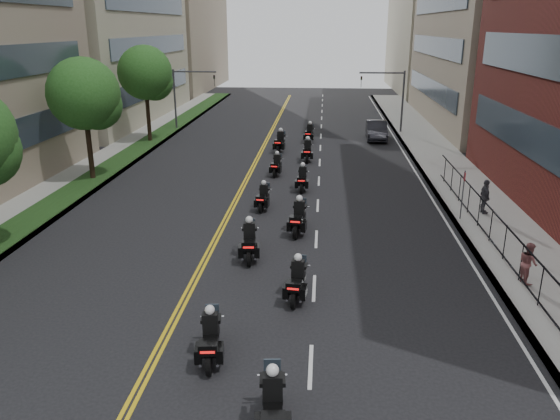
# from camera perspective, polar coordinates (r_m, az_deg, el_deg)

# --- Properties ---
(sidewalk_right) EXTENTS (4.00, 90.00, 0.15)m
(sidewalk_right) POSITION_cam_1_polar(r_m,az_deg,el_deg) (35.90, 18.28, 2.70)
(sidewalk_right) COLOR gray
(sidewalk_right) RESTS_ON ground
(sidewalk_left) EXTENTS (4.00, 90.00, 0.15)m
(sidewalk_left) POSITION_cam_1_polar(r_m,az_deg,el_deg) (38.10, -19.46, 3.47)
(sidewalk_left) COLOR gray
(sidewalk_left) RESTS_ON ground
(grass_strip) EXTENTS (2.00, 90.00, 0.04)m
(grass_strip) POSITION_cam_1_polar(r_m,az_deg,el_deg) (37.76, -18.37, 3.60)
(grass_strip) COLOR #1A3613
(grass_strip) RESTS_ON sidewalk_left
(building_right_far) EXTENTS (15.00, 28.00, 26.00)m
(building_right_far) POSITION_cam_1_polar(r_m,az_deg,el_deg) (88.54, 17.46, 20.24)
(building_right_far) COLOR #AEA98C
(building_right_far) RESTS_ON ground
(building_left_far) EXTENTS (16.00, 28.00, 26.00)m
(building_left_far) POSITION_cam_1_polar(r_m,az_deg,el_deg) (90.31, -12.59, 20.58)
(building_left_far) COLOR gray
(building_left_far) RESTS_ON ground
(iron_fence) EXTENTS (0.05, 28.00, 1.50)m
(iron_fence) POSITION_cam_1_polar(r_m,az_deg,el_deg) (23.53, 23.13, -4.02)
(iron_fence) COLOR black
(iron_fence) RESTS_ON sidewalk_right
(street_trees) EXTENTS (4.40, 38.40, 7.98)m
(street_trees) POSITION_cam_1_polar(r_m,az_deg,el_deg) (31.08, -23.50, 9.31)
(street_trees) COLOR black
(street_trees) RESTS_ON ground
(traffic_signal_right) EXTENTS (4.09, 0.20, 5.60)m
(traffic_signal_right) POSITION_cam_1_polar(r_m,az_deg,el_deg) (51.28, 11.67, 11.95)
(traffic_signal_right) COLOR #3F3F44
(traffic_signal_right) RESTS_ON ground
(traffic_signal_left) EXTENTS (4.09, 0.20, 5.60)m
(traffic_signal_left) POSITION_cam_1_polar(r_m,az_deg,el_deg) (52.52, -9.95, 12.21)
(traffic_signal_left) COLOR #3F3F44
(traffic_signal_left) RESTS_ON ground
(motorcycle_1) EXTENTS (0.70, 2.47, 1.82)m
(motorcycle_1) POSITION_cam_1_polar(r_m,az_deg,el_deg) (13.88, -0.76, -19.95)
(motorcycle_1) COLOR black
(motorcycle_1) RESTS_ON ground
(motorcycle_2) EXTENTS (0.67, 2.32, 1.72)m
(motorcycle_2) POSITION_cam_1_polar(r_m,az_deg,el_deg) (16.54, -7.27, -13.25)
(motorcycle_2) COLOR black
(motorcycle_2) RESTS_ON ground
(motorcycle_3) EXTENTS (0.66, 2.31, 1.71)m
(motorcycle_3) POSITION_cam_1_polar(r_m,az_deg,el_deg) (19.75, 1.81, -7.49)
(motorcycle_3) COLOR black
(motorcycle_3) RESTS_ON ground
(motorcycle_4) EXTENTS (0.69, 2.50, 1.84)m
(motorcycle_4) POSITION_cam_1_polar(r_m,az_deg,el_deg) (23.06, -3.21, -3.39)
(motorcycle_4) COLOR black
(motorcycle_4) RESTS_ON ground
(motorcycle_5) EXTENTS (0.72, 2.49, 1.84)m
(motorcycle_5) POSITION_cam_1_polar(r_m,az_deg,el_deg) (25.84, 1.97, -0.90)
(motorcycle_5) COLOR black
(motorcycle_5) RESTS_ON ground
(motorcycle_6) EXTENTS (0.59, 2.14, 1.58)m
(motorcycle_6) POSITION_cam_1_polar(r_m,az_deg,el_deg) (29.25, -1.75, 1.26)
(motorcycle_6) COLOR black
(motorcycle_6) RESTS_ON ground
(motorcycle_7) EXTENTS (0.53, 2.29, 1.69)m
(motorcycle_7) POSITION_cam_1_polar(r_m,az_deg,el_deg) (32.69, 2.36, 3.21)
(motorcycle_7) COLOR black
(motorcycle_7) RESTS_ON ground
(motorcycle_8) EXTENTS (0.62, 2.18, 1.61)m
(motorcycle_8) POSITION_cam_1_polar(r_m,az_deg,el_deg) (36.06, -0.34, 4.65)
(motorcycle_8) COLOR black
(motorcycle_8) RESTS_ON ground
(motorcycle_9) EXTENTS (0.57, 2.46, 1.82)m
(motorcycle_9) POSITION_cam_1_polar(r_m,az_deg,el_deg) (39.92, 2.89, 6.13)
(motorcycle_9) COLOR black
(motorcycle_9) RESTS_ON ground
(motorcycle_10) EXTENTS (0.73, 2.54, 1.87)m
(motorcycle_10) POSITION_cam_1_polar(r_m,az_deg,el_deg) (42.86, 0.03, 7.06)
(motorcycle_10) COLOR black
(motorcycle_10) RESTS_ON ground
(motorcycle_11) EXTENTS (0.71, 2.40, 1.77)m
(motorcycle_11) POSITION_cam_1_polar(r_m,az_deg,el_deg) (46.66, 3.12, 7.94)
(motorcycle_11) COLOR black
(motorcycle_11) RESTS_ON ground
(parked_sedan) EXTENTS (1.83, 4.89, 1.60)m
(parked_sedan) POSITION_cam_1_polar(r_m,az_deg,el_deg) (48.49, 10.04, 8.21)
(parked_sedan) COLOR black
(parked_sedan) RESTS_ON ground
(pedestrian_b) EXTENTS (0.73, 0.87, 1.59)m
(pedestrian_b) POSITION_cam_1_polar(r_m,az_deg,el_deg) (22.59, 24.50, -5.03)
(pedestrian_b) COLOR brown
(pedestrian_b) RESTS_ON sidewalk_right
(pedestrian_c) EXTENTS (0.52, 1.09, 1.80)m
(pedestrian_c) POSITION_cam_1_polar(r_m,az_deg,el_deg) (29.97, 20.63, 1.32)
(pedestrian_c) COLOR #3B3940
(pedestrian_c) RESTS_ON sidewalk_right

